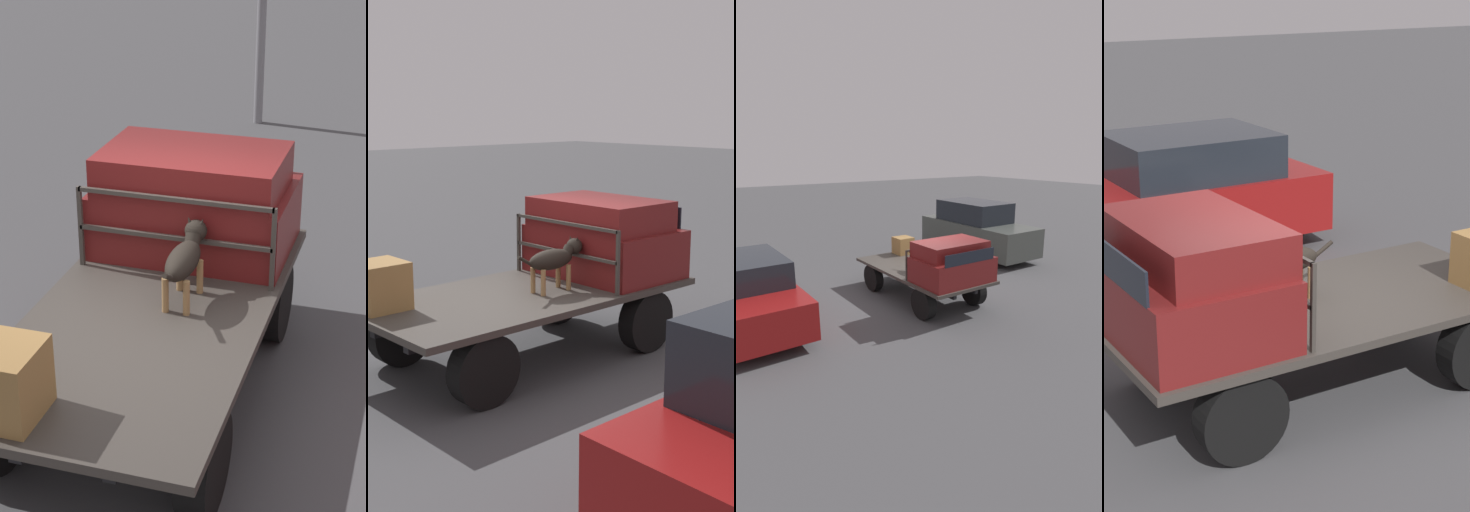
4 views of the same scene
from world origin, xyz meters
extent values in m
plane|color=#474749|center=(0.00, 0.00, 0.00)|extent=(80.00, 80.00, 0.00)
cylinder|color=black|center=(1.30, 0.84, 0.40)|extent=(0.80, 0.24, 0.80)
cylinder|color=black|center=(1.30, -0.84, 0.40)|extent=(0.80, 0.24, 0.80)
cylinder|color=black|center=(-1.30, 0.84, 0.40)|extent=(0.80, 0.24, 0.80)
cylinder|color=black|center=(-1.30, -0.84, 0.40)|extent=(0.80, 0.24, 0.80)
cube|color=black|center=(0.00, 0.35, 0.69)|extent=(3.85, 0.10, 0.18)
cube|color=black|center=(0.00, -0.35, 0.69)|extent=(3.85, 0.10, 0.18)
cube|color=#3D3833|center=(0.00, 0.00, 0.82)|extent=(4.19, 2.00, 0.08)
cube|color=maroon|center=(1.38, 0.00, 1.18)|extent=(1.32, 1.88, 0.64)
cube|color=maroon|center=(1.28, 0.00, 1.69)|extent=(1.12, 1.73, 0.39)
cube|color=black|center=(2.03, 0.00, 1.64)|extent=(0.02, 1.54, 0.29)
cube|color=#3D3833|center=(0.65, 0.92, 1.26)|extent=(0.04, 0.04, 0.80)
cube|color=#3D3833|center=(0.65, -0.92, 1.26)|extent=(0.04, 0.04, 0.80)
cube|color=#3D3833|center=(0.65, 0.00, 1.63)|extent=(0.04, 1.84, 0.04)
cube|color=#3D3833|center=(0.65, 0.00, 1.26)|extent=(0.04, 1.84, 0.04)
cylinder|color=#9E7547|center=(0.42, -0.13, 1.02)|extent=(0.06, 0.06, 0.32)
cylinder|color=#9E7547|center=(0.42, -0.31, 1.02)|extent=(0.06, 0.06, 0.32)
cylinder|color=#9E7547|center=(0.00, -0.13, 1.02)|extent=(0.06, 0.06, 0.32)
cylinder|color=#9E7547|center=(0.00, -0.31, 1.02)|extent=(0.06, 0.06, 0.32)
ellipsoid|color=black|center=(0.21, -0.22, 1.26)|extent=(0.67, 0.25, 0.25)
sphere|color=#9E7547|center=(0.40, -0.22, 1.22)|extent=(0.11, 0.11, 0.11)
cylinder|color=black|center=(0.50, -0.22, 1.33)|extent=(0.18, 0.14, 0.17)
sphere|color=black|center=(0.61, -0.22, 1.37)|extent=(0.20, 0.20, 0.20)
cone|color=#9E7547|center=(0.69, -0.22, 1.36)|extent=(0.11, 0.11, 0.11)
cone|color=black|center=(0.60, -0.16, 1.46)|extent=(0.06, 0.08, 0.10)
cone|color=black|center=(0.60, -0.28, 1.46)|extent=(0.06, 0.08, 0.10)
cylinder|color=black|center=(-0.17, -0.22, 1.28)|extent=(0.28, 0.04, 0.19)
cube|color=olive|center=(-1.72, 0.50, 1.13)|extent=(0.54, 0.54, 0.54)
cylinder|color=black|center=(-1.85, -3.72, 0.30)|extent=(0.60, 0.20, 0.60)
camera|label=1|loc=(-6.12, -2.15, 4.45)|focal=60.00mm
camera|label=2|loc=(-5.51, -6.49, 3.09)|focal=50.00mm
camera|label=3|loc=(8.87, -6.26, 4.12)|focal=28.00mm
camera|label=4|loc=(4.24, 6.40, 3.93)|focal=60.00mm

